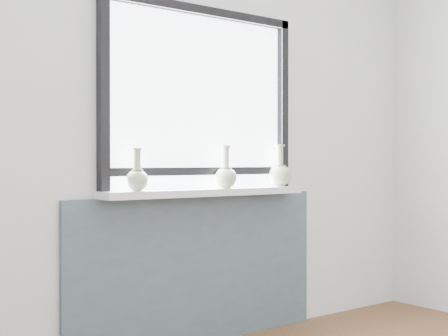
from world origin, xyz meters
TOP-DOWN VIEW (x-y plane):
  - back_wall at (0.00, 1.81)m, footprint 3.60×0.02m
  - apron_panel at (0.00, 1.78)m, footprint 1.70×0.03m
  - windowsill at (0.00, 1.71)m, footprint 1.32×0.18m
  - window at (0.00, 1.77)m, footprint 1.30×0.06m
  - vase_a at (-0.46, 1.69)m, footprint 0.12×0.12m
  - vase_b at (0.12, 1.69)m, footprint 0.13×0.13m
  - vase_c at (0.56, 1.71)m, footprint 0.15×0.15m

SIDE VIEW (x-z plane):
  - apron_panel at x=0.00m, z-range 0.00..0.86m
  - windowsill at x=0.00m, z-range 0.86..0.90m
  - vase_a at x=-0.46m, z-range 0.86..1.08m
  - vase_b at x=0.12m, z-range 0.85..1.10m
  - vase_c at x=0.56m, z-range 0.85..1.11m
  - back_wall at x=0.00m, z-range 0.00..2.60m
  - window at x=0.00m, z-range 0.92..1.97m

